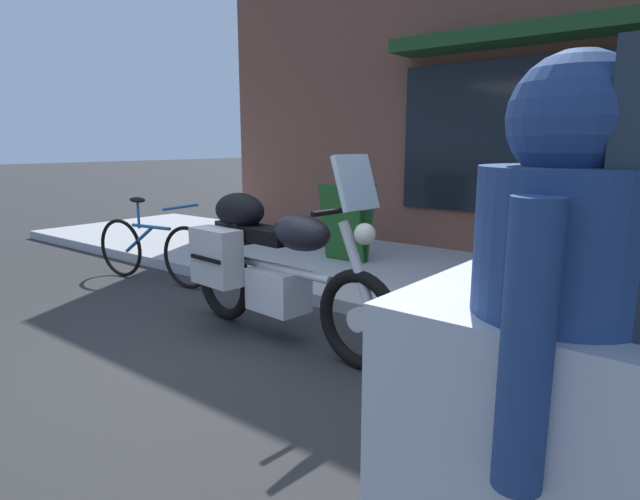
# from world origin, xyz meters

# --- Properties ---
(ground_plane) EXTENTS (80.00, 80.00, 0.00)m
(ground_plane) POSITION_xyz_m (0.00, 0.00, 0.00)
(ground_plane) COLOR #2C2C2C
(touring_motorcycle) EXTENTS (2.16, 0.62, 1.42)m
(touring_motorcycle) POSITION_xyz_m (0.05, 0.57, 0.61)
(touring_motorcycle) COLOR black
(touring_motorcycle) RESTS_ON ground_plane
(parked_bicycle) EXTENTS (1.66, 0.48, 0.92)m
(parked_bicycle) POSITION_xyz_m (-2.11, 1.00, 0.36)
(parked_bicycle) COLOR black
(parked_bicycle) RESTS_ON ground_plane
(pedestrian_walking) EXTENTS (0.39, 0.56, 1.67)m
(pedestrian_walking) POSITION_xyz_m (2.50, -1.03, 1.05)
(pedestrian_walking) COLOR #303030
(pedestrian_walking) RESTS_ON ground_plane
(sandwich_board_sign) EXTENTS (0.55, 0.41, 0.90)m
(sandwich_board_sign) POSITION_xyz_m (-0.79, 2.77, 0.57)
(sandwich_board_sign) COLOR #1E511E
(sandwich_board_sign) RESTS_ON sidewalk_curb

